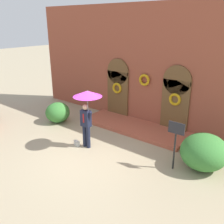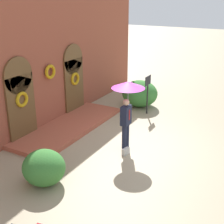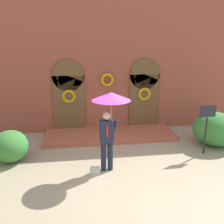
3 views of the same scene
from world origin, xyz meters
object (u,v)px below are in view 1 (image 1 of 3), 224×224
sign_post (176,138)px  shrub_right (204,152)px  shrub_left (58,112)px  person_with_umbrella (87,102)px  handbag (77,143)px

sign_post → shrub_right: size_ratio=1.03×
shrub_left → shrub_right: shrub_right is taller
person_with_umbrella → sign_post: (3.34, 0.66, -0.75)m
handbag → sign_post: sign_post is taller
handbag → sign_post: 4.05m
handbag → shrub_right: size_ratio=0.17×
shrub_left → handbag: bearing=-25.4°
shrub_left → person_with_umbrella: bearing=-18.7°
sign_post → shrub_right: bearing=42.3°
handbag → sign_post: (3.81, 0.86, 1.05)m
person_with_umbrella → shrub_left: person_with_umbrella is taller
person_with_umbrella → shrub_left: bearing=161.3°
sign_post → shrub_right: 1.17m
handbag → shrub_left: (-2.61, 1.24, 0.39)m
shrub_right → shrub_left: bearing=-177.4°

